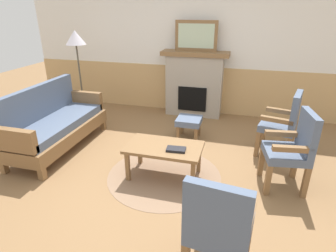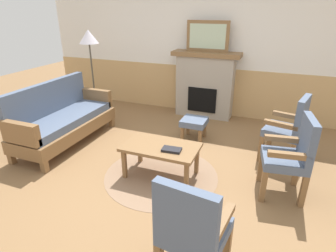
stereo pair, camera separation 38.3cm
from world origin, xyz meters
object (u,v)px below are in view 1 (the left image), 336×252
at_px(fireplace, 194,83).
at_px(armchair_near_fireplace, 284,122).
at_px(footstool, 189,122).
at_px(floor_lamp_by_couch, 76,43).
at_px(coffee_table, 164,150).
at_px(book_on_table, 176,149).
at_px(couch, 55,124).
at_px(armchair_front_left, 219,225).
at_px(framed_picture, 196,36).
at_px(armchair_by_window_left, 293,147).

bearing_deg(fireplace, armchair_near_fireplace, -41.39).
bearing_deg(footstool, floor_lamp_by_couch, 170.76).
height_order(coffee_table, book_on_table, book_on_table).
bearing_deg(armchair_near_fireplace, coffee_table, -146.30).
xyz_separation_m(fireplace, couch, (-1.79, -2.04, -0.26)).
bearing_deg(floor_lamp_by_couch, footstool, -9.24).
xyz_separation_m(fireplace, coffee_table, (0.05, -2.38, -0.27)).
height_order(coffee_table, armchair_front_left, armchair_front_left).
relative_size(framed_picture, floor_lamp_by_couch, 0.48).
height_order(fireplace, armchair_near_fireplace, fireplace).
xyz_separation_m(armchair_by_window_left, floor_lamp_by_couch, (-3.64, 1.40, 0.91)).
bearing_deg(coffee_table, armchair_near_fireplace, 33.70).
relative_size(armchair_by_window_left, floor_lamp_by_couch, 0.58).
bearing_deg(book_on_table, floor_lamp_by_couch, 144.06).
bearing_deg(couch, footstool, 24.71).
distance_m(armchair_near_fireplace, armchair_by_window_left, 0.82).
bearing_deg(armchair_near_fireplace, armchair_by_window_left, -88.38).
bearing_deg(coffee_table, armchair_by_window_left, 6.84).
distance_m(fireplace, book_on_table, 2.48).
bearing_deg(armchair_front_left, footstool, 106.00).
distance_m(framed_picture, floor_lamp_by_couch, 2.21).
distance_m(couch, coffee_table, 1.88).
bearing_deg(fireplace, framed_picture, 90.00).
xyz_separation_m(couch, book_on_table, (2.02, -0.41, 0.06)).
bearing_deg(footstool, armchair_near_fireplace, -8.75).
relative_size(footstool, armchair_front_left, 0.41).
bearing_deg(footstool, framed_picture, 96.62).
xyz_separation_m(armchair_near_fireplace, floor_lamp_by_couch, (-3.62, 0.58, 0.91)).
xyz_separation_m(footstool, armchair_by_window_left, (1.45, -1.04, 0.25)).
bearing_deg(armchair_by_window_left, coffee_table, -173.16).
bearing_deg(fireplace, floor_lamp_by_couch, -158.78).
bearing_deg(armchair_front_left, floor_lamp_by_couch, 135.13).
height_order(fireplace, footstool, fireplace).
xyz_separation_m(couch, footstool, (1.93, 0.89, -0.11)).
xyz_separation_m(fireplace, armchair_near_fireplace, (1.56, -1.38, -0.11)).
height_order(couch, armchair_by_window_left, same).
relative_size(armchair_near_fireplace, floor_lamp_by_couch, 0.58).
relative_size(armchair_front_left, floor_lamp_by_couch, 0.58).
bearing_deg(framed_picture, couch, -131.26).
relative_size(coffee_table, armchair_by_window_left, 0.98).
relative_size(framed_picture, armchair_front_left, 0.82).
distance_m(couch, armchair_by_window_left, 3.38).
relative_size(footstool, armchair_by_window_left, 0.41).
bearing_deg(book_on_table, footstool, 94.14).
distance_m(footstool, floor_lamp_by_couch, 2.51).
height_order(armchair_near_fireplace, armchair_by_window_left, same).
relative_size(framed_picture, couch, 0.44).
bearing_deg(floor_lamp_by_couch, armchair_near_fireplace, -9.05).
distance_m(book_on_table, armchair_front_left, 1.41).
bearing_deg(armchair_near_fireplace, footstool, 171.25).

